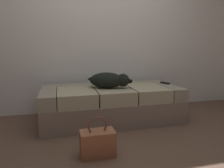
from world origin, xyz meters
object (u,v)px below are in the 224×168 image
couch (111,104)px  dog_dark (109,80)px  handbag (98,143)px  tv_remote (165,83)px

couch → dog_dark: bearing=-120.4°
couch → dog_dark: 0.35m
dog_dark → handbag: bearing=-110.8°
couch → handbag: 0.98m
tv_remote → dog_dark: bearing=168.9°
tv_remote → handbag: (-1.19, -0.95, -0.35)m
dog_dark → tv_remote: size_ratio=3.89×
dog_dark → handbag: 1.00m
handbag → tv_remote: bearing=38.7°
couch → dog_dark: dog_dark is taller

